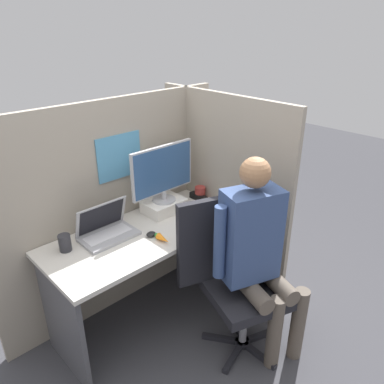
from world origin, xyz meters
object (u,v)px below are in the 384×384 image
object	(u,v)px
paper_box	(164,206)
coffee_mug	(200,193)
person	(258,250)
monitor	(163,172)
pen_cup	(65,243)
carrot_toy	(163,239)
office_chair	(231,276)
laptop	(107,230)
stapler	(199,197)

from	to	relation	value
paper_box	coffee_mug	distance (m)	0.34
person	coffee_mug	bearing A→B (deg)	68.96
monitor	pen_cup	xyz separation A→B (m)	(-0.77, 0.02, -0.26)
carrot_toy	person	distance (m)	0.60
office_chair	paper_box	bearing A→B (deg)	87.87
monitor	laptop	xyz separation A→B (m)	(-0.50, -0.02, -0.26)
monitor	stapler	xyz separation A→B (m)	(0.31, -0.05, -0.29)
paper_box	stapler	bearing A→B (deg)	-7.96
paper_box	office_chair	world-z (taller)	office_chair
person	coffee_mug	size ratio (longest dim) A/B	13.42
stapler	person	bearing A→B (deg)	-109.83
person	stapler	bearing A→B (deg)	70.17
paper_box	office_chair	xyz separation A→B (m)	(-0.03, -0.68, -0.25)
carrot_toy	paper_box	bearing A→B (deg)	49.05
stapler	pen_cup	size ratio (longest dim) A/B	1.51
monitor	office_chair	xyz separation A→B (m)	(-0.03, -0.69, -0.51)
laptop	stapler	distance (m)	0.82
monitor	stapler	bearing A→B (deg)	-8.47
carrot_toy	office_chair	bearing A→B (deg)	-55.08
monitor	office_chair	distance (m)	0.86
coffee_mug	person	bearing A→B (deg)	-111.04
laptop	carrot_toy	size ratio (longest dim) A/B	2.85
pen_cup	person	bearing A→B (deg)	-46.79
carrot_toy	coffee_mug	size ratio (longest dim) A/B	1.24
stapler	person	distance (m)	0.84
paper_box	person	xyz separation A→B (m)	(0.03, -0.84, -0.00)
paper_box	monitor	world-z (taller)	monitor
person	paper_box	bearing A→B (deg)	92.01
office_chair	pen_cup	world-z (taller)	office_chair
laptop	person	xyz separation A→B (m)	(0.53, -0.82, -0.01)
pen_cup	stapler	bearing A→B (deg)	-3.27
monitor	pen_cup	distance (m)	0.81
laptop	carrot_toy	distance (m)	0.38
office_chair	monitor	bearing A→B (deg)	87.88
paper_box	carrot_toy	distance (m)	0.43
laptop	stapler	bearing A→B (deg)	-1.86
laptop	office_chair	xyz separation A→B (m)	(0.47, -0.67, -0.25)
carrot_toy	office_chair	world-z (taller)	office_chair
paper_box	laptop	xyz separation A→B (m)	(-0.50, -0.02, 0.00)
coffee_mug	pen_cup	bearing A→B (deg)	177.13
carrot_toy	coffee_mug	world-z (taller)	coffee_mug
carrot_toy	person	world-z (taller)	person
monitor	coffee_mug	size ratio (longest dim) A/B	5.21
pen_cup	paper_box	bearing A→B (deg)	-1.34
office_chair	person	size ratio (longest dim) A/B	0.78
paper_box	stapler	distance (m)	0.32
pen_cup	coffee_mug	bearing A→B (deg)	-2.87
carrot_toy	pen_cup	distance (m)	0.60
paper_box	pen_cup	bearing A→B (deg)	178.66
paper_box	monitor	size ratio (longest dim) A/B	0.56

